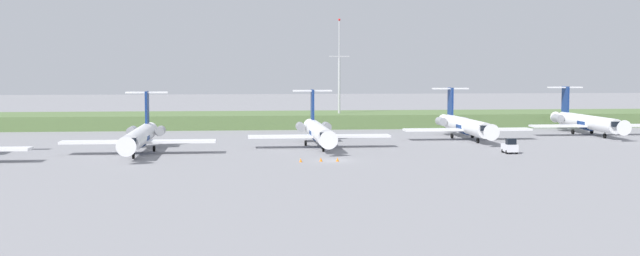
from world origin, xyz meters
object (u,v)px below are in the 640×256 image
at_px(regional_jet_third, 318,131).
at_px(baggage_tug, 510,147).
at_px(regional_jet_second, 140,136).
at_px(regional_jet_fifth, 586,121).
at_px(antenna_mast, 339,82).
at_px(safety_cone_rear_marker, 337,159).
at_px(safety_cone_mid_marker, 321,160).
at_px(regional_jet_fourth, 465,125).
at_px(safety_cone_front_marker, 301,160).

relative_size(regional_jet_third, baggage_tug, 9.69).
xyz_separation_m(regional_jet_second, regional_jet_fifth, (81.04, 25.50, 0.00)).
xyz_separation_m(regional_jet_second, baggage_tug, (55.33, -6.21, -1.53)).
relative_size(regional_jet_second, baggage_tug, 9.69).
height_order(regional_jet_third, antenna_mast, antenna_mast).
xyz_separation_m(antenna_mast, safety_cone_rear_marker, (-8.21, -64.98, -9.39)).
bearing_deg(regional_jet_fifth, safety_cone_mid_marker, -144.30).
xyz_separation_m(regional_jet_fourth, safety_cone_front_marker, (-32.11, -32.88, -2.26)).
xyz_separation_m(baggage_tug, safety_cone_front_marker, (-32.12, -8.27, -0.73)).
bearing_deg(safety_cone_rear_marker, safety_cone_front_marker, -175.90).
bearing_deg(regional_jet_third, regional_jet_fifth, 19.18).
distance_m(regional_jet_fifth, safety_cone_front_marker, 70.34).
bearing_deg(safety_cone_front_marker, regional_jet_third, 78.16).
distance_m(regional_jet_third, safety_cone_rear_marker, 21.19).
distance_m(regional_jet_second, safety_cone_mid_marker, 29.66).
bearing_deg(antenna_mast, regional_jet_fourth, -59.92).
height_order(safety_cone_mid_marker, safety_cone_rear_marker, same).
bearing_deg(safety_cone_front_marker, regional_jet_fourth, 45.68).
bearing_deg(safety_cone_rear_marker, regional_jet_fifth, 36.92).
distance_m(antenna_mast, safety_cone_mid_marker, 66.40).
bearing_deg(regional_jet_second, baggage_tug, -6.41).
xyz_separation_m(regional_jet_fifth, baggage_tug, (-25.71, -31.71, -1.53)).
relative_size(regional_jet_fourth, safety_cone_mid_marker, 56.36).
xyz_separation_m(regional_jet_fourth, safety_cone_rear_marker, (-27.01, -32.52, -2.26)).
relative_size(regional_jet_fourth, baggage_tug, 9.69).
bearing_deg(safety_cone_front_marker, safety_cone_rear_marker, 4.10).
height_order(antenna_mast, baggage_tug, antenna_mast).
bearing_deg(safety_cone_mid_marker, safety_cone_front_marker, -170.87).
height_order(regional_jet_fourth, safety_cone_front_marker, regional_jet_fourth).
relative_size(regional_jet_third, safety_cone_mid_marker, 56.36).
xyz_separation_m(regional_jet_second, safety_cone_mid_marker, (26.03, -14.03, -2.26)).
relative_size(antenna_mast, safety_cone_mid_marker, 42.35).
bearing_deg(regional_jet_second, regional_jet_third, 14.08).
bearing_deg(baggage_tug, regional_jet_fourth, 90.02).
bearing_deg(regional_jet_fourth, regional_jet_fifth, 15.43).
bearing_deg(safety_cone_rear_marker, antenna_mast, 82.80).
height_order(baggage_tug, safety_cone_mid_marker, baggage_tug).
bearing_deg(regional_jet_third, baggage_tug, -25.48).
distance_m(regional_jet_second, regional_jet_third, 28.57).
bearing_deg(baggage_tug, regional_jet_second, 173.59).
distance_m(baggage_tug, safety_cone_rear_marker, 28.16).
relative_size(regional_jet_second, safety_cone_rear_marker, 56.36).
bearing_deg(antenna_mast, regional_jet_second, -125.68).
distance_m(antenna_mast, safety_cone_rear_marker, 66.16).
relative_size(regional_jet_third, regional_jet_fifth, 1.00).
bearing_deg(safety_cone_mid_marker, regional_jet_third, 85.43).
xyz_separation_m(regional_jet_third, safety_cone_rear_marker, (0.60, -21.07, -2.26)).
bearing_deg(antenna_mast, safety_cone_mid_marker, -99.18).
bearing_deg(regional_jet_third, safety_cone_front_marker, -101.84).
distance_m(regional_jet_third, antenna_mast, 45.35).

